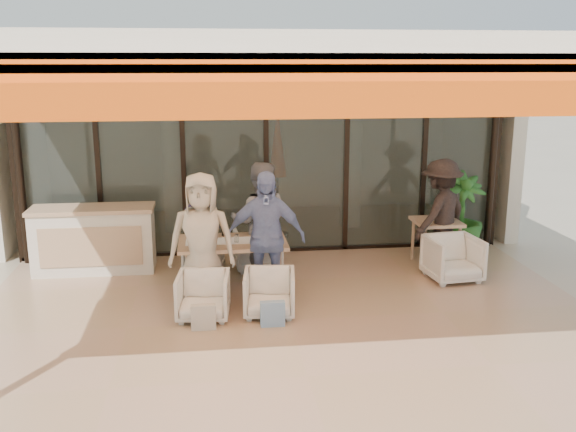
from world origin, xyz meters
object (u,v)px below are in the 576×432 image
at_px(side_table, 436,227).
at_px(diner_cream, 202,240).
at_px(side_chair, 453,257).
at_px(diner_grey, 260,222).
at_px(potted_palm, 459,215).
at_px(diner_navy, 202,230).
at_px(chair_far_left, 204,253).
at_px(chair_far_right, 258,247).
at_px(diner_periwinkle, 265,238).
at_px(chair_near_right, 269,291).
at_px(dining_table, 232,245).
at_px(standing_woman, 441,214).
at_px(host_counter, 94,239).
at_px(chair_near_left, 203,294).

bearing_deg(side_table, diner_cream, -161.24).
xyz_separation_m(side_table, side_chair, (0.00, -0.75, -0.26)).
height_order(diner_grey, potted_palm, diner_grey).
bearing_deg(diner_grey, diner_navy, 5.63).
bearing_deg(diner_navy, diner_cream, 73.54).
xyz_separation_m(chair_far_left, chair_far_right, (0.84, 0.00, 0.07)).
bearing_deg(chair_far_right, side_table, 173.14).
height_order(diner_periwinkle, side_table, diner_periwinkle).
bearing_deg(side_table, diner_periwinkle, -156.23).
height_order(diner_grey, diner_cream, diner_cream).
distance_m(chair_near_right, side_table, 3.34).
relative_size(dining_table, chair_near_right, 2.28).
xyz_separation_m(diner_cream, diner_periwinkle, (0.84, 0.00, 0.00)).
xyz_separation_m(dining_table, diner_grey, (0.43, 0.44, 0.20)).
height_order(diner_navy, diner_grey, diner_grey).
relative_size(chair_far_right, diner_navy, 0.45).
height_order(chair_far_right, diner_cream, diner_cream).
bearing_deg(potted_palm, chair_far_left, -176.00).
distance_m(side_table, standing_woman, 0.27).
bearing_deg(chair_far_left, diner_grey, 160.76).
xyz_separation_m(diner_navy, diner_periwinkle, (0.84, -0.90, 0.10)).
bearing_deg(diner_navy, potted_palm, 174.20).
distance_m(chair_near_right, diner_navy, 1.70).
distance_m(diner_navy, standing_woman, 3.68).
distance_m(chair_far_left, standing_woman, 3.73).
relative_size(dining_table, side_table, 2.01).
bearing_deg(host_counter, chair_near_left, -51.08).
bearing_deg(dining_table, potted_palm, 18.01).
xyz_separation_m(dining_table, chair_near_right, (0.43, -0.96, -0.36)).
height_order(chair_near_right, diner_periwinkle, diner_periwinkle).
height_order(host_counter, chair_far_left, host_counter).
bearing_deg(chair_far_right, chair_far_left, -3.76).
bearing_deg(host_counter, side_chair, -11.23).
relative_size(diner_grey, diner_periwinkle, 0.99).
relative_size(diner_navy, side_chair, 2.13).
height_order(chair_far_right, standing_woman, standing_woman).
bearing_deg(potted_palm, host_counter, -178.63).
relative_size(dining_table, side_chair, 2.01).
xyz_separation_m(chair_far_left, diner_periwinkle, (0.84, -1.40, 0.61)).
relative_size(chair_far_left, chair_near_right, 0.89).
bearing_deg(side_chair, side_table, 84.10).
bearing_deg(diner_periwinkle, chair_far_right, 97.58).
distance_m(host_counter, diner_cream, 2.30).
distance_m(dining_table, chair_near_left, 1.10).
bearing_deg(host_counter, diner_grey, -14.68).
xyz_separation_m(diner_cream, potted_palm, (4.23, 1.70, -0.19)).
bearing_deg(diner_cream, diner_periwinkle, 6.34).
relative_size(standing_woman, potted_palm, 1.23).
distance_m(chair_near_right, diner_cream, 1.13).
relative_size(chair_far_right, side_chair, 0.96).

